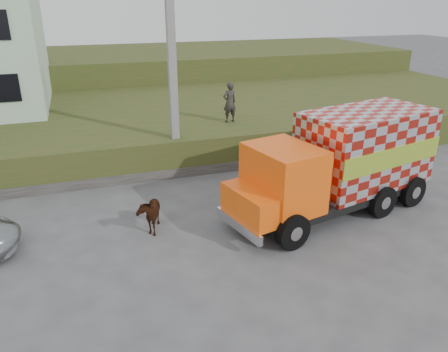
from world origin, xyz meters
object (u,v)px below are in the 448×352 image
object	(u,v)px
utility_pole	(173,73)
cow	(149,212)
cargo_truck	(343,162)
pedestrian	(230,102)

from	to	relation	value
utility_pole	cow	bearing A→B (deg)	-112.75
utility_pole	cow	size ratio (longest dim) A/B	5.79
cargo_truck	cow	bearing A→B (deg)	161.05
cow	pedestrian	size ratio (longest dim) A/B	0.77
cow	pedestrian	world-z (taller)	pedestrian
pedestrian	utility_pole	bearing A→B (deg)	18.12
utility_pole	cargo_truck	distance (m)	7.19
cow	cargo_truck	bearing A→B (deg)	9.47
utility_pole	cargo_truck	bearing A→B (deg)	-48.24
utility_pole	cargo_truck	size ratio (longest dim) A/B	1.03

